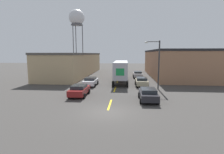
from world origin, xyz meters
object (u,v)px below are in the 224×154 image
(parked_car_left_near, at_px, (79,90))
(water_tower, at_px, (77,18))
(parked_car_right_near, at_px, (148,94))
(street_lamp, at_px, (157,61))
(parked_car_right_far, at_px, (138,74))
(semi_truck, at_px, (121,69))
(parked_car_left_far, at_px, (91,81))
(parked_car_right_mid, at_px, (142,81))

(parked_car_left_near, relative_size, water_tower, 0.21)
(parked_car_right_near, xyz_separation_m, street_lamp, (1.99, 6.62, 3.45))
(parked_car_right_near, bearing_deg, parked_car_right_far, 90.00)
(semi_truck, relative_size, parked_car_right_far, 2.97)
(parked_car_left_far, height_order, street_lamp, street_lamp)
(parked_car_right_near, bearing_deg, parked_car_left_far, 134.39)
(parked_car_left_near, bearing_deg, parked_car_right_near, -10.62)
(parked_car_left_near, height_order, street_lamp, street_lamp)
(parked_car_left_far, height_order, parked_car_right_mid, same)
(parked_car_left_far, distance_m, water_tower, 42.31)
(parked_car_left_far, distance_m, parked_car_right_mid, 8.44)
(parked_car_right_near, relative_size, parked_car_right_mid, 1.00)
(semi_truck, bearing_deg, street_lamp, -51.31)
(parked_car_right_mid, bearing_deg, parked_car_left_far, -176.43)
(parked_car_right_mid, relative_size, water_tower, 0.21)
(parked_car_right_mid, bearing_deg, water_tower, 120.16)
(semi_truck, distance_m, parked_car_right_mid, 5.77)
(parked_car_left_near, distance_m, water_tower, 48.50)
(parked_car_left_far, relative_size, parked_car_right_mid, 1.00)
(parked_car_left_far, xyz_separation_m, parked_car_right_mid, (8.42, 0.53, 0.00))
(parked_car_left_near, height_order, parked_car_left_far, same)
(parked_car_left_near, distance_m, parked_car_right_near, 8.57)
(parked_car_left_near, bearing_deg, water_tower, 106.00)
(semi_truck, distance_m, parked_car_left_far, 7.05)
(semi_truck, bearing_deg, parked_car_left_far, -135.86)
(water_tower, bearing_deg, parked_car_right_far, -50.96)
(parked_car_right_mid, distance_m, water_tower, 45.09)
(parked_car_left_near, height_order, parked_car_right_near, same)
(parked_car_right_mid, bearing_deg, street_lamp, -51.58)
(parked_car_left_near, relative_size, parked_car_right_mid, 1.00)
(parked_car_right_near, bearing_deg, parked_car_left_near, 169.38)
(semi_truck, bearing_deg, water_tower, 118.42)
(semi_truck, xyz_separation_m, parked_car_right_far, (3.52, 5.90, -1.60))
(parked_car_left_near, xyz_separation_m, parked_car_right_near, (8.42, -1.58, 0.00))
(parked_car_right_mid, relative_size, street_lamp, 0.61)
(semi_truck, bearing_deg, parked_car_right_near, -75.63)
(semi_truck, height_order, water_tower, water_tower)
(semi_truck, xyz_separation_m, street_lamp, (5.51, -6.80, 1.85))
(parked_car_right_far, relative_size, water_tower, 0.21)
(semi_truck, distance_m, water_tower, 39.44)
(parked_car_right_mid, bearing_deg, semi_truck, 129.38)
(parked_car_left_far, bearing_deg, parked_car_left_near, -90.00)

